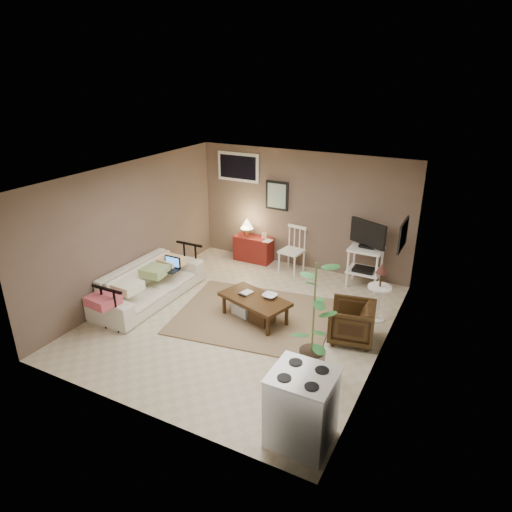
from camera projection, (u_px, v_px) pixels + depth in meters
The scene contains 20 objects.
floor at pixel (242, 319), 7.58m from camera, with size 5.00×5.00×0.00m, color #C1B293.
art_back at pixel (277, 196), 9.29m from camera, with size 0.50×0.03×0.60m, color black.
art_right at pixel (403, 235), 6.91m from camera, with size 0.03×0.60×0.45m, color black.
window at pixel (238, 167), 9.48m from camera, with size 0.96×0.03×0.60m, color white.
rug at pixel (254, 316), 7.65m from camera, with size 2.52×2.02×0.02m, color #84664C.
coffee_table at pixel (254, 307), 7.46m from camera, with size 1.28×0.91×0.44m.
sofa at pixel (148, 278), 8.04m from camera, with size 2.22×0.65×0.87m, color beige.
sofa_pillows at pixel (140, 279), 7.77m from camera, with size 0.43×2.11×0.15m, color #F5F1CB, non-canonical shape.
sofa_end_rails at pixel (154, 282), 8.01m from camera, with size 0.60×2.22×0.75m, color black, non-canonical shape.
laptop at pixel (171, 266), 8.21m from camera, with size 0.34×0.25×0.23m.
red_console at pixel (253, 246), 9.76m from camera, with size 0.81×0.36×0.94m.
spindle_chair at pixel (292, 251), 9.18m from camera, with size 0.48×0.48×0.94m.
tv_stand at pixel (366, 253), 8.47m from camera, with size 0.73×0.50×1.29m.
side_table at pixel (380, 285), 7.32m from camera, with size 0.38×0.38×1.02m.
armchair at pixel (352, 320), 6.88m from camera, with size 0.65×0.61×0.67m, color black.
potted_plant at pixel (314, 316), 5.92m from camera, with size 0.42×0.42×1.67m.
stove at pixel (302, 408), 4.96m from camera, with size 0.69×0.64×0.90m.
bowl at pixel (270, 291), 7.36m from camera, with size 0.23×0.06×0.23m, color #3C2210.
book_table at pixel (243, 286), 7.55m from camera, with size 0.15×0.02×0.21m, color #3C2210.
book_console at pixel (265, 236), 9.41m from camera, with size 0.16×0.02×0.21m, color #3C2210.
Camera 1 is at (3.24, -5.75, 3.88)m, focal length 32.00 mm.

